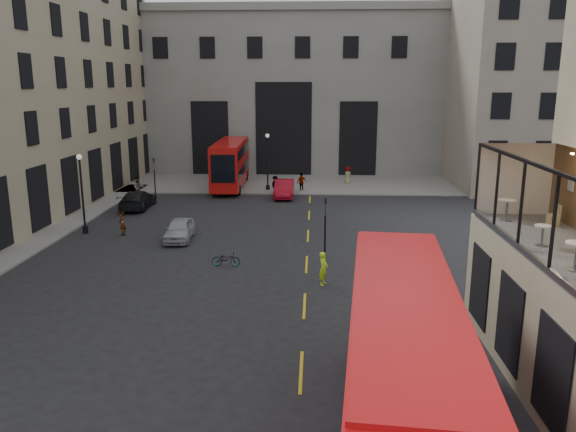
{
  "coord_description": "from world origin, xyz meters",
  "views": [
    {
      "loc": [
        -1.6,
        -17.82,
        9.8
      ],
      "look_at": [
        -2.99,
        10.98,
        3.0
      ],
      "focal_mm": 35.0,
      "sensor_mm": 36.0,
      "label": 1
    }
  ],
  "objects_px": {
    "traffic_light_near": "(325,222)",
    "traffic_light_far": "(154,174)",
    "car_b": "(284,189)",
    "street_lamp_a": "(83,198)",
    "bus_far": "(231,162)",
    "bicycle": "(226,259)",
    "pedestrian_c": "(301,182)",
    "pedestrian_b": "(275,184)",
    "cafe_table_far": "(507,207)",
    "pedestrian_d": "(348,175)",
    "cafe_chair_d": "(553,219)",
    "cafe_table_mid": "(543,232)",
    "car_c": "(138,200)",
    "bus_near": "(403,367)",
    "street_lamp_b": "(268,165)",
    "cyclist": "(323,268)",
    "pedestrian_e": "(122,224)",
    "car_a": "(179,229)",
    "pedestrian_a": "(138,187)"
  },
  "relations": [
    {
      "from": "car_b",
      "to": "pedestrian_d",
      "type": "bearing_deg",
      "value": 48.95
    },
    {
      "from": "cyclist",
      "to": "bus_near",
      "type": "bearing_deg",
      "value": -152.56
    },
    {
      "from": "bus_far",
      "to": "pedestrian_a",
      "type": "relative_size",
      "value": 5.92
    },
    {
      "from": "pedestrian_b",
      "to": "cafe_table_far",
      "type": "distance_m",
      "value": 31.58
    },
    {
      "from": "car_a",
      "to": "pedestrian_c",
      "type": "relative_size",
      "value": 2.29
    },
    {
      "from": "traffic_light_far",
      "to": "pedestrian_d",
      "type": "height_order",
      "value": "traffic_light_far"
    },
    {
      "from": "cyclist",
      "to": "pedestrian_c",
      "type": "xyz_separation_m",
      "value": [
        -1.71,
        24.94,
        0.03
      ]
    },
    {
      "from": "bus_near",
      "to": "pedestrian_e",
      "type": "relative_size",
      "value": 7.56
    },
    {
      "from": "car_a",
      "to": "pedestrian_e",
      "type": "bearing_deg",
      "value": 164.52
    },
    {
      "from": "pedestrian_d",
      "to": "cafe_chair_d",
      "type": "distance_m",
      "value": 35.28
    },
    {
      "from": "cyclist",
      "to": "pedestrian_a",
      "type": "height_order",
      "value": "pedestrian_a"
    },
    {
      "from": "pedestrian_d",
      "to": "pedestrian_e",
      "type": "height_order",
      "value": "pedestrian_d"
    },
    {
      "from": "street_lamp_a",
      "to": "car_c",
      "type": "distance_m",
      "value": 8.04
    },
    {
      "from": "street_lamp_b",
      "to": "car_b",
      "type": "xyz_separation_m",
      "value": [
        1.72,
        -3.09,
        -1.62
      ]
    },
    {
      "from": "pedestrian_a",
      "to": "pedestrian_e",
      "type": "bearing_deg",
      "value": -93.3
    },
    {
      "from": "car_a",
      "to": "pedestrian_e",
      "type": "relative_size",
      "value": 2.53
    },
    {
      "from": "car_b",
      "to": "pedestrian_d",
      "type": "relative_size",
      "value": 2.61
    },
    {
      "from": "traffic_light_near",
      "to": "cafe_table_far",
      "type": "xyz_separation_m",
      "value": [
        6.89,
        -8.13,
        2.72
      ]
    },
    {
      "from": "car_b",
      "to": "street_lamp_b",
      "type": "bearing_deg",
      "value": 118.89
    },
    {
      "from": "pedestrian_d",
      "to": "cafe_table_mid",
      "type": "distance_m",
      "value": 37.93
    },
    {
      "from": "pedestrian_b",
      "to": "cafe_table_mid",
      "type": "relative_size",
      "value": 2.25
    },
    {
      "from": "traffic_light_far",
      "to": "pedestrian_e",
      "type": "relative_size",
      "value": 2.39
    },
    {
      "from": "car_a",
      "to": "pedestrian_a",
      "type": "xyz_separation_m",
      "value": [
        -6.81,
        13.31,
        0.27
      ]
    },
    {
      "from": "street_lamp_b",
      "to": "car_a",
      "type": "xyz_separation_m",
      "value": [
        -4.26,
        -17.32,
        -1.71
      ]
    },
    {
      "from": "car_b",
      "to": "bicycle",
      "type": "bearing_deg",
      "value": -96.46
    },
    {
      "from": "bus_far",
      "to": "pedestrian_d",
      "type": "distance_m",
      "value": 11.74
    },
    {
      "from": "cafe_chair_d",
      "to": "cafe_table_mid",
      "type": "bearing_deg",
      "value": -117.98
    },
    {
      "from": "pedestrian_b",
      "to": "pedestrian_c",
      "type": "relative_size",
      "value": 0.88
    },
    {
      "from": "bus_far",
      "to": "bus_near",
      "type": "bearing_deg",
      "value": -75.35
    },
    {
      "from": "car_b",
      "to": "traffic_light_near",
      "type": "bearing_deg",
      "value": -80.31
    },
    {
      "from": "traffic_light_near",
      "to": "car_b",
      "type": "xyz_separation_m",
      "value": [
        -3.28,
        18.91,
        -1.65
      ]
    },
    {
      "from": "bus_far",
      "to": "pedestrian_b",
      "type": "relative_size",
      "value": 7.25
    },
    {
      "from": "traffic_light_near",
      "to": "car_b",
      "type": "bearing_deg",
      "value": 99.85
    },
    {
      "from": "pedestrian_d",
      "to": "bicycle",
      "type": "bearing_deg",
      "value": 119.9
    },
    {
      "from": "bicycle",
      "to": "pedestrian_a",
      "type": "distance_m",
      "value": 21.36
    },
    {
      "from": "bus_near",
      "to": "cyclist",
      "type": "bearing_deg",
      "value": 97.99
    },
    {
      "from": "bus_far",
      "to": "car_b",
      "type": "relative_size",
      "value": 2.41
    },
    {
      "from": "pedestrian_b",
      "to": "pedestrian_d",
      "type": "distance_m",
      "value": 8.39
    },
    {
      "from": "traffic_light_far",
      "to": "car_a",
      "type": "distance_m",
      "value": 12.39
    },
    {
      "from": "street_lamp_a",
      "to": "bus_far",
      "type": "bearing_deg",
      "value": 67.37
    },
    {
      "from": "street_lamp_a",
      "to": "car_b",
      "type": "bearing_deg",
      "value": 45.43
    },
    {
      "from": "cyclist",
      "to": "pedestrian_b",
      "type": "distance_m",
      "value": 24.64
    },
    {
      "from": "bicycle",
      "to": "pedestrian_c",
      "type": "relative_size",
      "value": 0.88
    },
    {
      "from": "bicycle",
      "to": "pedestrian_a",
      "type": "xyz_separation_m",
      "value": [
        -10.64,
        18.51,
        0.55
      ]
    },
    {
      "from": "traffic_light_near",
      "to": "traffic_light_far",
      "type": "distance_m",
      "value": 21.26
    },
    {
      "from": "traffic_light_near",
      "to": "car_c",
      "type": "relative_size",
      "value": 0.76
    },
    {
      "from": "traffic_light_far",
      "to": "cafe_chair_d",
      "type": "relative_size",
      "value": 4.78
    },
    {
      "from": "car_b",
      "to": "street_lamp_a",
      "type": "bearing_deg",
      "value": -134.73
    },
    {
      "from": "street_lamp_b",
      "to": "pedestrian_e",
      "type": "xyz_separation_m",
      "value": [
        -8.28,
        -16.45,
        -1.6
      ]
    },
    {
      "from": "car_c",
      "to": "pedestrian_b",
      "type": "bearing_deg",
      "value": -146.42
    }
  ]
}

